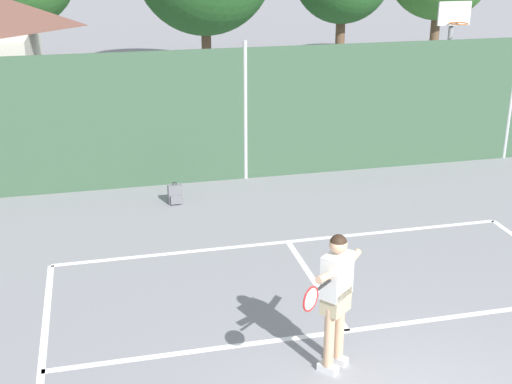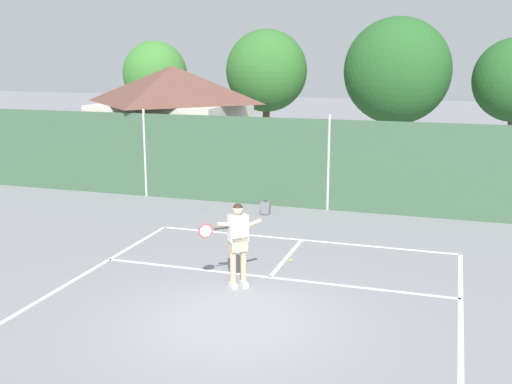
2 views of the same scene
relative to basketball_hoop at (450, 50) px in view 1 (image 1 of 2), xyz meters
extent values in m
cube|color=white|center=(-5.94, -5.62, -2.31)|extent=(8.20, 0.10, 0.01)
cube|color=white|center=(-5.94, -8.65, -2.31)|extent=(8.20, 0.10, 0.01)
cube|color=white|center=(-5.94, -7.16, -2.31)|extent=(0.10, 2.97, 0.01)
cube|color=#38563D|center=(-5.94, -2.12, -0.85)|extent=(26.00, 0.05, 2.92)
cylinder|color=#B2B2B7|center=(-5.94, -2.12, -0.78)|extent=(0.09, 0.09, 3.07)
cylinder|color=#B2B2B7|center=(0.56, -2.12, -0.78)|extent=(0.09, 0.09, 3.07)
cylinder|color=#9E9EA3|center=(0.00, 0.06, -0.79)|extent=(0.12, 0.12, 3.05)
cube|color=white|center=(0.00, -0.04, 0.94)|extent=(0.90, 0.06, 0.60)
torus|color=#D85919|center=(0.00, -0.31, 0.72)|extent=(0.48, 0.48, 0.02)
cylinder|color=brown|center=(-11.39, 8.97, -1.13)|extent=(0.36, 0.36, 2.35)
cylinder|color=brown|center=(-4.96, 8.97, -1.31)|extent=(0.36, 0.36, 2.01)
cylinder|color=brown|center=(0.25, 8.97, -1.22)|extent=(0.36, 0.36, 2.19)
cylinder|color=brown|center=(4.23, 8.97, -1.18)|extent=(0.36, 0.36, 2.25)
cube|color=silver|center=(-6.33, -9.33, -2.26)|extent=(0.26, 0.28, 0.10)
cube|color=silver|center=(-6.52, -9.48, -2.26)|extent=(0.26, 0.28, 0.10)
cylinder|color=tan|center=(-6.33, -9.33, -1.80)|extent=(0.13, 0.13, 0.82)
cylinder|color=tan|center=(-6.52, -9.48, -1.80)|extent=(0.13, 0.13, 0.82)
cube|color=tan|center=(-6.42, -9.40, -1.33)|extent=(0.43, 0.42, 0.32)
cube|color=silver|center=(-6.42, -9.40, -0.99)|extent=(0.46, 0.44, 0.56)
sphere|color=tan|center=(-6.42, -9.40, -0.58)|extent=(0.22, 0.22, 0.22)
sphere|color=black|center=(-6.42, -9.40, -0.56)|extent=(0.21, 0.21, 0.21)
cylinder|color=tan|center=(-6.56, -9.55, -0.89)|extent=(0.49, 0.43, 0.17)
cylinder|color=tan|center=(-6.21, -9.23, -0.94)|extent=(0.45, 0.39, 0.22)
cylinder|color=black|center=(-6.70, -9.70, -0.94)|extent=(0.25, 0.22, 0.04)
torus|color=red|center=(-6.94, -9.96, -0.94)|extent=(0.25, 0.21, 0.30)
cylinder|color=silver|center=(-6.94, -9.96, -0.94)|extent=(0.20, 0.17, 0.26)
sphere|color=#CCE033|center=(-5.77, -7.44, -2.28)|extent=(0.07, 0.07, 0.07)
cube|color=slate|center=(-7.68, -3.29, -2.11)|extent=(0.29, 0.19, 0.40)
cube|color=slate|center=(-7.67, -3.41, -2.19)|extent=(0.23, 0.07, 0.18)
torus|color=black|center=(-7.68, -3.29, -1.89)|extent=(0.09, 0.02, 0.09)
camera|label=1|loc=(-9.08, -16.37, 2.89)|focal=48.19mm
camera|label=2|loc=(-2.19, -21.32, 2.61)|focal=43.53mm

